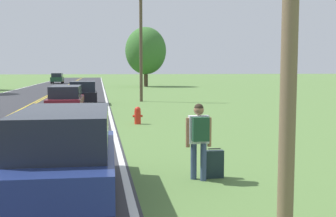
# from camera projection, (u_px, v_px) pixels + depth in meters

# --- Properties ---
(hitchhiker_person) EXTENTS (0.59, 0.42, 1.72)m
(hitchhiker_person) POSITION_uv_depth(u_px,v_px,m) (199.00, 134.00, 9.34)
(hitchhiker_person) COLOR #38476B
(hitchhiker_person) RESTS_ON ground
(suitcase) EXTENTS (0.43, 0.16, 0.69)m
(suitcase) POSITION_uv_depth(u_px,v_px,m) (214.00, 164.00, 9.62)
(suitcase) COLOR #19282D
(suitcase) RESTS_ON ground
(fire_hydrant) EXTENTS (0.45, 0.29, 0.79)m
(fire_hydrant) POSITION_uv_depth(u_px,v_px,m) (138.00, 115.00, 19.05)
(fire_hydrant) COLOR red
(fire_hydrant) RESTS_ON ground
(utility_pole_midground) EXTENTS (1.80, 0.24, 8.57)m
(utility_pole_midground) POSITION_uv_depth(u_px,v_px,m) (141.00, 43.00, 31.90)
(utility_pole_midground) COLOR brown
(utility_pole_midground) RESTS_ON ground
(tree_mid_treeline) EXTENTS (5.78, 5.78, 8.39)m
(tree_mid_treeline) POSITION_uv_depth(u_px,v_px,m) (146.00, 51.00, 59.44)
(tree_mid_treeline) COLOR #473828
(tree_mid_treeline) RESTS_ON ground
(car_dark_blue_suv_approaching) EXTENTS (2.06, 4.72, 1.69)m
(car_dark_blue_suv_approaching) POSITION_uv_depth(u_px,v_px,m) (65.00, 149.00, 8.36)
(car_dark_blue_suv_approaching) COLOR black
(car_dark_blue_suv_approaching) RESTS_ON ground
(car_maroon_suv_mid_near) EXTENTS (1.73, 4.50, 1.60)m
(car_maroon_suv_mid_near) POSITION_uv_depth(u_px,v_px,m) (66.00, 100.00, 22.34)
(car_maroon_suv_mid_near) COLOR black
(car_maroon_suv_mid_near) RESTS_ON ground
(car_black_hatchback_mid_far) EXTENTS (1.98, 3.59, 1.62)m
(car_black_hatchback_mid_far) POSITION_uv_depth(u_px,v_px,m) (83.00, 92.00, 29.73)
(car_black_hatchback_mid_far) COLOR black
(car_black_hatchback_mid_far) RESTS_ON ground
(car_dark_green_suv_receding) EXTENTS (1.94, 4.33, 1.78)m
(car_dark_green_suv_receding) POSITION_uv_depth(u_px,v_px,m) (57.00, 78.00, 72.37)
(car_dark_green_suv_receding) COLOR black
(car_dark_green_suv_receding) RESTS_ON ground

